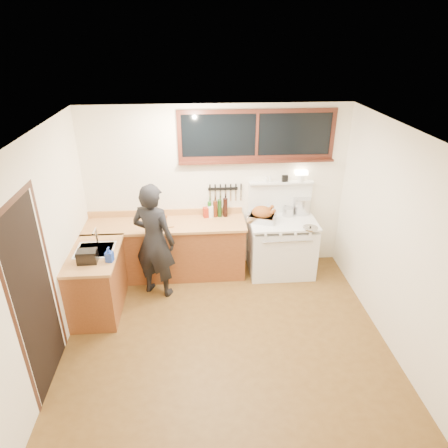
{
  "coord_description": "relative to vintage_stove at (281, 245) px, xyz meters",
  "views": [
    {
      "loc": [
        -0.32,
        -4.01,
        3.55
      ],
      "look_at": [
        0.05,
        0.85,
        1.15
      ],
      "focal_mm": 32.0,
      "sensor_mm": 36.0,
      "label": 1
    }
  ],
  "objects": [
    {
      "name": "left_doorway",
      "position": [
        -2.99,
        -1.96,
        0.62
      ],
      "size": [
        0.02,
        1.04,
        2.17
      ],
      "color": "black",
      "rests_on": "ground"
    },
    {
      "name": "knife_strip",
      "position": [
        -0.88,
        0.32,
        0.84
      ],
      "size": [
        0.52,
        0.03,
        0.28
      ],
      "color": "black",
      "rests_on": "room_shell"
    },
    {
      "name": "ground_plane",
      "position": [
        -1.0,
        -1.41,
        -0.48
      ],
      "size": [
        4.0,
        3.5,
        0.02
      ],
      "primitive_type": "cube",
      "color": "brown"
    },
    {
      "name": "counter_back",
      "position": [
        -1.8,
        0.04,
        -0.01
      ],
      "size": [
        2.44,
        0.64,
        1.0
      ],
      "color": "brown",
      "rests_on": "ground"
    },
    {
      "name": "cutting_board",
      "position": [
        -1.89,
        0.01,
        0.49
      ],
      "size": [
        0.47,
        0.38,
        0.14
      ],
      "color": "tan",
      "rests_on": "counter_back"
    },
    {
      "name": "roast_turkey",
      "position": [
        -0.32,
        0.01,
        0.53
      ],
      "size": [
        0.48,
        0.42,
        0.24
      ],
      "color": "silver",
      "rests_on": "vintage_stove"
    },
    {
      "name": "back_window",
      "position": [
        -0.4,
        0.31,
        1.6
      ],
      "size": [
        2.32,
        0.13,
        0.77
      ],
      "color": "black",
      "rests_on": "room_shell"
    },
    {
      "name": "pitcher",
      "position": [
        -1.1,
        0.22,
        0.52
      ],
      "size": [
        0.12,
        0.12,
        0.19
      ],
      "color": "white",
      "rests_on": "counter_back"
    },
    {
      "name": "man",
      "position": [
        -1.93,
        -0.44,
        0.39
      ],
      "size": [
        0.74,
        0.63,
        1.72
      ],
      "color": "black",
      "rests_on": "ground"
    },
    {
      "name": "counter_left",
      "position": [
        -2.7,
        -0.79,
        -0.02
      ],
      "size": [
        0.64,
        1.09,
        0.9
      ],
      "color": "brown",
      "rests_on": "ground"
    },
    {
      "name": "stockpot",
      "position": [
        0.35,
        0.26,
        0.56
      ],
      "size": [
        0.29,
        0.29,
        0.26
      ],
      "color": "silver",
      "rests_on": "vintage_stove"
    },
    {
      "name": "coffee_tin",
      "position": [
        -1.16,
        0.22,
        0.51
      ],
      "size": [
        0.12,
        0.11,
        0.16
      ],
      "color": "maroon",
      "rests_on": "counter_back"
    },
    {
      "name": "saucepan",
      "position": [
        0.11,
        0.18,
        0.5
      ],
      "size": [
        0.21,
        0.31,
        0.13
      ],
      "color": "silver",
      "rests_on": "vintage_stove"
    },
    {
      "name": "sink_unit",
      "position": [
        -2.68,
        -0.71,
        0.38
      ],
      "size": [
        0.5,
        0.45,
        0.37
      ],
      "color": "white",
      "rests_on": "counter_left"
    },
    {
      "name": "bottle_cluster",
      "position": [
        -0.98,
        0.22,
        0.57
      ],
      "size": [
        0.31,
        0.07,
        0.3
      ],
      "color": "black",
      "rests_on": "counter_back"
    },
    {
      "name": "vintage_stove",
      "position": [
        0.0,
        0.0,
        0.0
      ],
      "size": [
        1.02,
        0.74,
        1.6
      ],
      "color": "white",
      "rests_on": "ground"
    },
    {
      "name": "soap_bottle",
      "position": [
        -2.43,
        -1.01,
        0.53
      ],
      "size": [
        0.11,
        0.11,
        0.2
      ],
      "color": "#2140A7",
      "rests_on": "counter_left"
    },
    {
      "name": "room_shell",
      "position": [
        -1.0,
        -1.41,
        1.18
      ],
      "size": [
        4.1,
        3.6,
        2.65
      ],
      "color": "white",
      "rests_on": "ground"
    },
    {
      "name": "toaster",
      "position": [
        -2.7,
        -1.01,
        0.52
      ],
      "size": [
        0.25,
        0.17,
        0.17
      ],
      "color": "black",
      "rests_on": "counter_left"
    },
    {
      "name": "pot_lid",
      "position": [
        0.34,
        -0.31,
        0.44
      ],
      "size": [
        0.27,
        0.27,
        0.04
      ],
      "color": "silver",
      "rests_on": "vintage_stove"
    }
  ]
}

